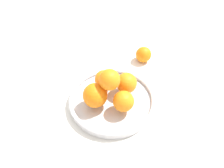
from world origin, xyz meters
TOP-DOWN VIEW (x-y plane):
  - ground_plane at (0.00, 0.00)m, footprint 4.00×4.00m
  - fruit_bowl at (0.00, 0.00)m, footprint 0.29×0.29m
  - orange_pile at (-0.00, 0.01)m, footprint 0.18×0.19m
  - stray_orange at (0.15, -0.22)m, footprint 0.07×0.07m

SIDE VIEW (x-z plane):
  - ground_plane at x=0.00m, z-range 0.00..0.00m
  - fruit_bowl at x=0.00m, z-range 0.00..0.03m
  - stray_orange at x=0.15m, z-range 0.00..0.07m
  - orange_pile at x=0.00m, z-range 0.02..0.14m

